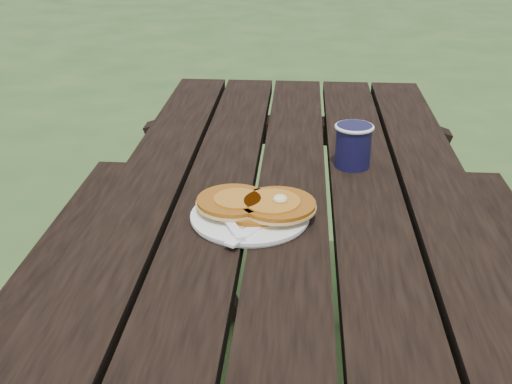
# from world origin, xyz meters

# --- Properties ---
(picnic_table) EXTENTS (1.36, 1.80, 0.75)m
(picnic_table) POSITION_xyz_m (0.00, 0.00, 0.37)
(picnic_table) COLOR black
(picnic_table) RESTS_ON ground
(plate) EXTENTS (0.28, 0.28, 0.01)m
(plate) POSITION_xyz_m (-0.07, -0.06, 0.76)
(plate) COLOR white
(plate) RESTS_ON picnic_table
(pancake_stack) EXTENTS (0.22, 0.15, 0.04)m
(pancake_stack) POSITION_xyz_m (-0.06, -0.05, 0.77)
(pancake_stack) COLOR #9E5711
(pancake_stack) RESTS_ON plate
(knife) EXTENTS (0.11, 0.17, 0.00)m
(knife) POSITION_xyz_m (-0.06, -0.10, 0.76)
(knife) COLOR white
(knife) RESTS_ON plate
(fork) EXTENTS (0.10, 0.16, 0.01)m
(fork) POSITION_xyz_m (-0.10, -0.12, 0.77)
(fork) COLOR white
(fork) RESTS_ON plate
(coffee_cup) EXTENTS (0.09, 0.09, 0.10)m
(coffee_cup) POSITION_xyz_m (0.13, 0.21, 0.80)
(coffee_cup) COLOR black
(coffee_cup) RESTS_ON picnic_table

